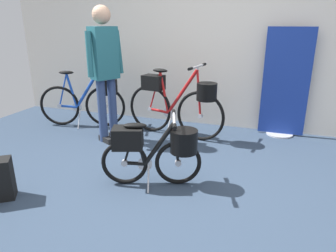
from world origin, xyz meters
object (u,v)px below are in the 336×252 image
object	(u,v)px
folding_bike_foreground	(156,148)
visitor_near_wall	(105,66)
display_bike_right	(90,98)
floor_banner_stand	(285,90)
display_bike_left	(177,101)

from	to	relation	value
folding_bike_foreground	visitor_near_wall	xyz separation A→B (m)	(-1.03, 0.92, 0.60)
display_bike_right	visitor_near_wall	distance (m)	0.89
floor_banner_stand	folding_bike_foreground	xyz separation A→B (m)	(-1.15, -1.86, -0.26)
floor_banner_stand	display_bike_right	distance (m)	2.78
folding_bike_foreground	display_bike_right	world-z (taller)	display_bike_right
floor_banner_stand	display_bike_right	size ratio (longest dim) A/B	1.15
floor_banner_stand	visitor_near_wall	world-z (taller)	visitor_near_wall
floor_banner_stand	visitor_near_wall	bearing A→B (deg)	-156.51
visitor_near_wall	folding_bike_foreground	bearing A→B (deg)	-41.74
display_bike_left	display_bike_right	distance (m)	1.37
visitor_near_wall	display_bike_left	bearing A→B (deg)	27.22
display_bike_left	visitor_near_wall	xyz separation A→B (m)	(-0.82, -0.42, 0.48)
display_bike_left	display_bike_right	bearing A→B (deg)	179.47
floor_banner_stand	visitor_near_wall	distance (m)	2.40
display_bike_left	display_bike_right	xyz separation A→B (m)	(-1.37, 0.01, -0.07)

